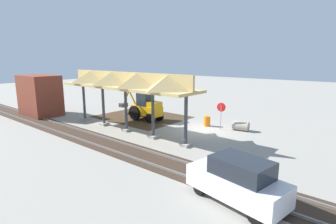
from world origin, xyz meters
TOP-DOWN VIEW (x-y plane):
  - ground_plane at (0.00, 0.00)m, footprint 120.00×120.00m
  - dirt_work_zone at (7.63, -0.28)m, footprint 8.71×7.00m
  - platform_canopy at (4.80, 4.29)m, footprint 13.42×3.20m
  - rail_tracks at (0.00, 7.55)m, footprint 60.00×2.58m
  - stop_sign at (-1.06, -1.10)m, footprint 0.76×0.13m
  - backhoe at (6.43, 0.37)m, footprint 5.35×1.73m
  - dirt_mound at (8.99, -0.92)m, footprint 6.35×6.35m
  - concrete_pipe at (-2.50, -1.95)m, footprint 1.39×0.96m
  - brick_utility_building at (16.68, 5.90)m, footprint 4.67×2.87m
  - distant_parked_car at (-7.23, 8.77)m, footprint 4.44×2.47m
  - traffic_barrel at (0.47, -1.43)m, footprint 0.56×0.56m

SIDE VIEW (x-z plane):
  - ground_plane at x=0.00m, z-range 0.00..0.00m
  - dirt_mound at x=8.99m, z-range -0.95..0.95m
  - dirt_work_zone at x=7.63m, z-range 0.00..0.01m
  - rail_tracks at x=0.00m, z-range -0.05..0.10m
  - concrete_pipe at x=-2.50m, z-range 0.00..0.79m
  - traffic_barrel at x=0.47m, z-range 0.00..0.90m
  - distant_parked_car at x=-7.23m, z-range -0.01..1.97m
  - backhoe at x=6.43m, z-range -0.15..2.67m
  - stop_sign at x=-1.06m, z-range 0.51..2.84m
  - brick_utility_building at x=16.68m, z-range 0.00..4.24m
  - platform_canopy at x=4.80m, z-range 1.70..6.60m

